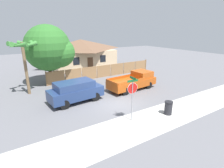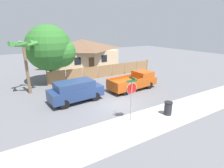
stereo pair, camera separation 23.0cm
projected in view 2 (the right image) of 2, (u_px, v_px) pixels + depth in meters
The scene contains 10 objects.
ground_plane at pixel (117, 104), 15.00m from camera, with size 80.00×80.00×0.00m, color slate.
sidewalk_strip at pixel (145, 122), 12.07m from camera, with size 36.00×3.20×0.01m.
wooden_fence at pixel (105, 71), 23.32m from camera, with size 14.96×0.12×1.70m.
house at pixel (83, 53), 29.56m from camera, with size 10.79×7.54×4.54m.
oak_tree at pixel (51, 49), 19.76m from camera, with size 5.43×5.17×6.71m.
palm_tree at pixel (24, 49), 16.26m from camera, with size 2.54×2.74×5.13m.
red_suv at pixel (76, 91), 15.28m from camera, with size 4.80×2.32×1.89m.
orange_pickup at pixel (134, 81), 18.56m from camera, with size 5.55×2.44×1.80m.
stop_sign at pixel (132, 92), 11.70m from camera, with size 0.82×0.73×3.17m.
trash_bin at pixel (168, 108), 13.04m from camera, with size 0.61×0.61×1.03m.
Camera 2 is at (-7.52, -11.56, 6.18)m, focal length 28.00 mm.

